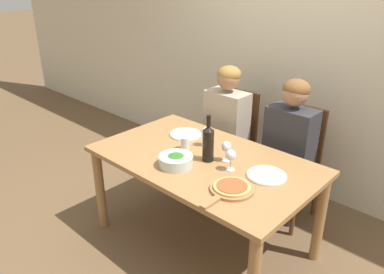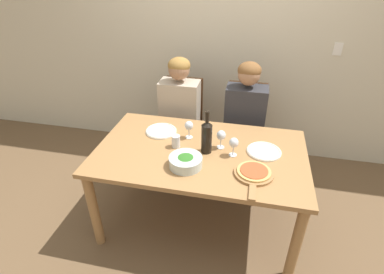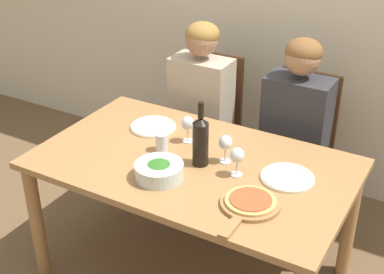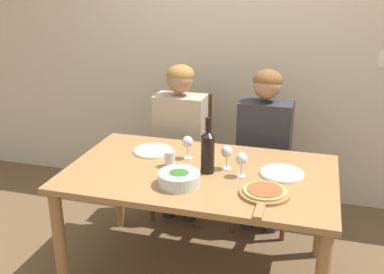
{
  "view_description": "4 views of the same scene",
  "coord_description": "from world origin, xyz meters",
  "px_view_note": "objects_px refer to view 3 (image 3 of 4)",
  "views": [
    {
      "loc": [
        1.57,
        -1.82,
        1.97
      ],
      "look_at": [
        -0.1,
        -0.02,
        0.88
      ],
      "focal_mm": 35.0,
      "sensor_mm": 36.0,
      "label": 1
    },
    {
      "loc": [
        0.35,
        -1.88,
        2.03
      ],
      "look_at": [
        -0.08,
        0.05,
        0.82
      ],
      "focal_mm": 28.0,
      "sensor_mm": 36.0,
      "label": 2
    },
    {
      "loc": [
        1.16,
        -2.04,
        2.14
      ],
      "look_at": [
        -0.04,
        0.06,
        0.84
      ],
      "focal_mm": 50.0,
      "sensor_mm": 36.0,
      "label": 3
    },
    {
      "loc": [
        0.63,
        -2.39,
        1.86
      ],
      "look_at": [
        -0.08,
        0.12,
        0.91
      ],
      "focal_mm": 42.0,
      "sensor_mm": 36.0,
      "label": 4
    }
  ],
  "objects_px": {
    "person_man": "(295,120)",
    "wine_glass_right": "(237,157)",
    "person_woman": "(200,98)",
    "wine_glass_left": "(188,124)",
    "wine_bottle": "(201,140)",
    "dinner_plate_right": "(287,177)",
    "pizza_on_board": "(250,203)",
    "wine_glass_centre": "(226,144)",
    "chair_right": "(298,145)",
    "broccoli_bowl": "(159,171)",
    "chair_left": "(208,122)",
    "dinner_plate_left": "(153,126)",
    "water_tumbler": "(162,142)"
  },
  "relations": [
    {
      "from": "broccoli_bowl",
      "to": "person_woman",
      "type": "bearing_deg",
      "value": 107.12
    },
    {
      "from": "wine_bottle",
      "to": "wine_glass_left",
      "type": "height_order",
      "value": "wine_bottle"
    },
    {
      "from": "dinner_plate_right",
      "to": "wine_glass_left",
      "type": "bearing_deg",
      "value": 171.85
    },
    {
      "from": "chair_right",
      "to": "broccoli_bowl",
      "type": "bearing_deg",
      "value": -109.34
    },
    {
      "from": "chair_left",
      "to": "pizza_on_board",
      "type": "bearing_deg",
      "value": -53.54
    },
    {
      "from": "chair_right",
      "to": "dinner_plate_right",
      "type": "height_order",
      "value": "chair_right"
    },
    {
      "from": "chair_right",
      "to": "wine_bottle",
      "type": "height_order",
      "value": "wine_bottle"
    },
    {
      "from": "person_man",
      "to": "dinner_plate_right",
      "type": "xyz_separation_m",
      "value": [
        0.18,
        -0.62,
        0.0
      ]
    },
    {
      "from": "wine_glass_centre",
      "to": "wine_glass_left",
      "type": "bearing_deg",
      "value": 161.23
    },
    {
      "from": "wine_glass_right",
      "to": "broccoli_bowl",
      "type": "bearing_deg",
      "value": -147.04
    },
    {
      "from": "chair_left",
      "to": "person_man",
      "type": "bearing_deg",
      "value": -10.19
    },
    {
      "from": "dinner_plate_left",
      "to": "wine_glass_right",
      "type": "height_order",
      "value": "wine_glass_right"
    },
    {
      "from": "wine_glass_right",
      "to": "water_tumbler",
      "type": "bearing_deg",
      "value": 176.89
    },
    {
      "from": "pizza_on_board",
      "to": "dinner_plate_right",
      "type": "bearing_deg",
      "value": 77.68
    },
    {
      "from": "chair_left",
      "to": "person_woman",
      "type": "xyz_separation_m",
      "value": [
        -0.0,
        -0.12,
        0.23
      ]
    },
    {
      "from": "wine_glass_left",
      "to": "dinner_plate_left",
      "type": "bearing_deg",
      "value": 170.84
    },
    {
      "from": "dinner_plate_left",
      "to": "dinner_plate_right",
      "type": "distance_m",
      "value": 0.87
    },
    {
      "from": "broccoli_bowl",
      "to": "dinner_plate_left",
      "type": "bearing_deg",
      "value": 126.66
    },
    {
      "from": "person_man",
      "to": "broccoli_bowl",
      "type": "xyz_separation_m",
      "value": [
        -0.36,
        -0.91,
        0.03
      ]
    },
    {
      "from": "dinner_plate_left",
      "to": "water_tumbler",
      "type": "distance_m",
      "value": 0.27
    },
    {
      "from": "wine_bottle",
      "to": "pizza_on_board",
      "type": "distance_m",
      "value": 0.44
    },
    {
      "from": "chair_right",
      "to": "pizza_on_board",
      "type": "distance_m",
      "value": 1.06
    },
    {
      "from": "wine_bottle",
      "to": "dinner_plate_right",
      "type": "relative_size",
      "value": 1.31
    },
    {
      "from": "wine_bottle",
      "to": "wine_glass_left",
      "type": "relative_size",
      "value": 2.27
    },
    {
      "from": "person_man",
      "to": "wine_glass_right",
      "type": "distance_m",
      "value": 0.72
    },
    {
      "from": "pizza_on_board",
      "to": "wine_glass_right",
      "type": "xyz_separation_m",
      "value": [
        -0.16,
        0.21,
        0.09
      ]
    },
    {
      "from": "chair_left",
      "to": "pizza_on_board",
      "type": "height_order",
      "value": "chair_left"
    },
    {
      "from": "person_man",
      "to": "dinner_plate_left",
      "type": "xyz_separation_m",
      "value": [
        -0.68,
        -0.49,
        0.0
      ]
    },
    {
      "from": "chair_left",
      "to": "person_woman",
      "type": "bearing_deg",
      "value": -90.0
    },
    {
      "from": "dinner_plate_right",
      "to": "wine_glass_centre",
      "type": "distance_m",
      "value": 0.35
    },
    {
      "from": "dinner_plate_right",
      "to": "wine_glass_centre",
      "type": "height_order",
      "value": "wine_glass_centre"
    },
    {
      "from": "wine_bottle",
      "to": "dinner_plate_right",
      "type": "distance_m",
      "value": 0.46
    },
    {
      "from": "person_woman",
      "to": "wine_glass_left",
      "type": "height_order",
      "value": "person_woman"
    },
    {
      "from": "person_man",
      "to": "wine_glass_centre",
      "type": "relative_size",
      "value": 8.15
    },
    {
      "from": "dinner_plate_right",
      "to": "wine_glass_right",
      "type": "relative_size",
      "value": 1.73
    },
    {
      "from": "person_woman",
      "to": "dinner_plate_left",
      "type": "relative_size",
      "value": 4.71
    },
    {
      "from": "pizza_on_board",
      "to": "wine_glass_left",
      "type": "distance_m",
      "value": 0.67
    },
    {
      "from": "dinner_plate_left",
      "to": "wine_glass_centre",
      "type": "height_order",
      "value": "wine_glass_centre"
    },
    {
      "from": "wine_glass_right",
      "to": "wine_glass_centre",
      "type": "height_order",
      "value": "same"
    },
    {
      "from": "person_woman",
      "to": "dinner_plate_left",
      "type": "distance_m",
      "value": 0.49
    },
    {
      "from": "person_man",
      "to": "wine_glass_left",
      "type": "distance_m",
      "value": 0.68
    },
    {
      "from": "broccoli_bowl",
      "to": "wine_glass_left",
      "type": "relative_size",
      "value": 1.58
    },
    {
      "from": "chair_right",
      "to": "person_woman",
      "type": "height_order",
      "value": "person_woman"
    },
    {
      "from": "wine_glass_centre",
      "to": "wine_bottle",
      "type": "bearing_deg",
      "value": -141.18
    },
    {
      "from": "chair_right",
      "to": "pizza_on_board",
      "type": "relative_size",
      "value": 2.35
    },
    {
      "from": "wine_bottle",
      "to": "dinner_plate_right",
      "type": "bearing_deg",
      "value": 11.29
    },
    {
      "from": "wine_glass_centre",
      "to": "broccoli_bowl",
      "type": "bearing_deg",
      "value": -126.07
    },
    {
      "from": "wine_glass_right",
      "to": "wine_glass_centre",
      "type": "relative_size",
      "value": 1.0
    },
    {
      "from": "dinner_plate_left",
      "to": "dinner_plate_right",
      "type": "height_order",
      "value": "same"
    },
    {
      "from": "pizza_on_board",
      "to": "wine_glass_left",
      "type": "relative_size",
      "value": 2.73
    }
  ]
}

